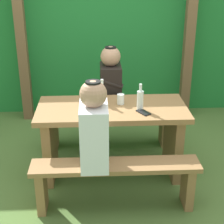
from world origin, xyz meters
TOP-DOWN VIEW (x-y plane):
  - ground_plane at (0.00, 0.00)m, footprint 12.00×12.00m
  - hedge_backdrop at (0.00, 1.96)m, footprint 6.40×0.74m
  - pergola_post_left at (-1.05, 1.39)m, footprint 0.12×0.12m
  - pergola_post_right at (1.05, 1.39)m, footprint 0.12×0.12m
  - picnic_table at (0.00, 0.00)m, footprint 1.40×0.64m
  - bench_near at (0.00, -0.56)m, footprint 1.40×0.24m
  - bench_far at (0.00, 0.56)m, footprint 1.40×0.24m
  - person_white_shirt at (-0.17, -0.56)m, footprint 0.25×0.35m
  - person_black_coat at (0.01, 0.56)m, footprint 0.25×0.35m
  - drinking_glass at (0.09, 0.07)m, footprint 0.07×0.07m
  - bottle_left at (0.25, -0.07)m, footprint 0.06×0.06m
  - bottle_right at (-0.09, 0.10)m, footprint 0.06×0.06m
  - cell_phone at (0.27, -0.16)m, footprint 0.13×0.16m

SIDE VIEW (x-z plane):
  - ground_plane at x=0.00m, z-range 0.00..0.00m
  - bench_near at x=0.00m, z-range 0.09..0.52m
  - bench_far at x=0.00m, z-range 0.09..0.52m
  - picnic_table at x=0.00m, z-range 0.13..0.83m
  - cell_phone at x=0.27m, z-range 0.70..0.71m
  - drinking_glass at x=0.09m, z-range 0.70..0.80m
  - person_white_shirt at x=-0.17m, z-range 0.40..1.12m
  - person_black_coat at x=0.01m, z-range 0.40..1.12m
  - bottle_right at x=-0.09m, z-range 0.68..0.92m
  - bottle_left at x=0.25m, z-range 0.68..0.92m
  - pergola_post_left at x=-1.05m, z-range 0.00..1.95m
  - pergola_post_right at x=1.05m, z-range 0.00..1.95m
  - hedge_backdrop at x=0.00m, z-range 0.00..2.14m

